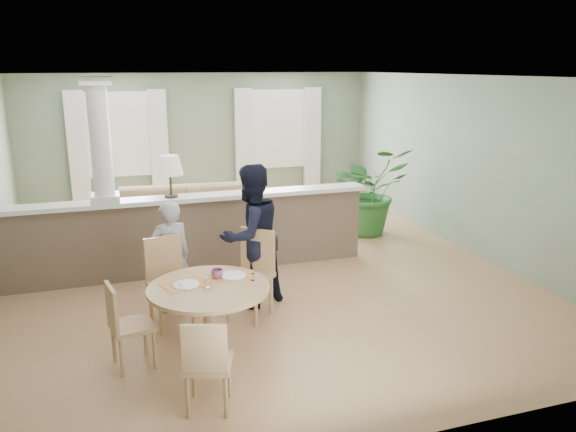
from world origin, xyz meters
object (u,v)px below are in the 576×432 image
object	(u,v)px
chair_far_boy	(168,277)
child_person	(170,257)
chair_side	(125,322)
man_person	(251,236)
dining_table	(210,300)
houseplant	(368,190)
chair_far_man	(253,270)
sofa	(187,214)
chair_near	(207,362)

from	to	relation	value
chair_far_boy	child_person	world-z (taller)	child_person
chair_far_boy	chair_side	distance (m)	0.99
chair_far_boy	man_person	world-z (taller)	man_person
dining_table	child_person	size ratio (longest dim) A/B	0.90
houseplant	chair_far_man	bearing A→B (deg)	-136.08
houseplant	dining_table	world-z (taller)	houseplant
sofa	child_person	distance (m)	2.91
sofa	chair_near	bearing A→B (deg)	-91.74
chair_far_man	man_person	world-z (taller)	man_person
sofa	houseplant	bearing A→B (deg)	-7.17
houseplant	chair_side	size ratio (longest dim) A/B	1.77
houseplant	man_person	size ratio (longest dim) A/B	0.87
houseplant	chair_far_man	size ratio (longest dim) A/B	1.49
sofa	man_person	distance (m)	3.00
dining_table	man_person	bearing A→B (deg)	56.87
dining_table	chair_side	size ratio (longest dim) A/B	1.41
sofa	chair_far_man	xyz separation A→B (m)	(0.29, -3.26, 0.14)
dining_table	chair_side	bearing A→B (deg)	-178.89
chair_side	child_person	xyz separation A→B (m)	(0.58, 1.20, 0.20)
chair_far_boy	child_person	xyz separation A→B (m)	(0.07, 0.35, 0.12)
chair_side	chair_far_man	bearing A→B (deg)	-73.62
houseplant	dining_table	xyz separation A→B (m)	(-3.38, -3.40, -0.17)
houseplant	child_person	size ratio (longest dim) A/B	1.13
dining_table	chair_far_boy	bearing A→B (deg)	110.80
houseplant	chair_far_man	xyz separation A→B (m)	(-2.74, -2.64, -0.20)
sofa	chair_far_man	world-z (taller)	chair_far_man
sofa	dining_table	xyz separation A→B (m)	(-0.35, -4.03, 0.16)
houseplant	chair_side	distance (m)	5.42
chair_side	man_person	world-z (taller)	man_person
sofa	chair_near	distance (m)	5.05
dining_table	chair_far_man	size ratio (longest dim) A/B	1.19
sofa	chair_far_boy	size ratio (longest dim) A/B	2.91
houseplant	chair_side	bearing A→B (deg)	-140.86
sofa	dining_table	size ratio (longest dim) A/B	2.40
man_person	chair_side	bearing A→B (deg)	11.32
houseplant	child_person	world-z (taller)	houseplant
chair_far_man	sofa	bearing A→B (deg)	138.92
dining_table	man_person	xyz separation A→B (m)	(0.70, 1.08, 0.28)
chair_far_man	chair_side	world-z (taller)	chair_far_man
chair_near	man_person	bearing A→B (deg)	-96.10
chair_far_man	man_person	size ratio (longest dim) A/B	0.59
chair_side	chair_far_boy	bearing A→B (deg)	-42.27
houseplant	man_person	bearing A→B (deg)	-139.02
chair_side	child_person	distance (m)	1.35
chair_near	chair_side	size ratio (longest dim) A/B	1.00
dining_table	chair_far_man	world-z (taller)	chair_far_man
sofa	chair_near	size ratio (longest dim) A/B	3.39
chair_far_boy	chair_far_man	bearing A→B (deg)	-16.14
chair_near	man_person	distance (m)	2.29
chair_far_boy	child_person	distance (m)	0.37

